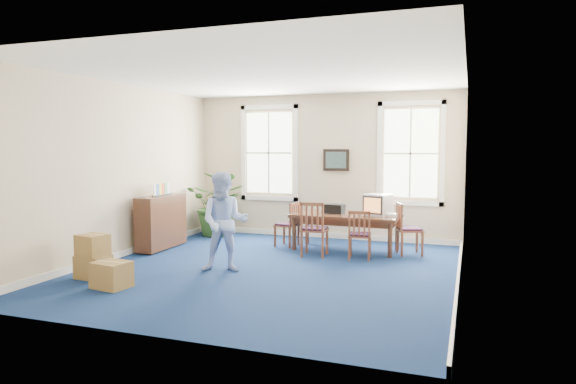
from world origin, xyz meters
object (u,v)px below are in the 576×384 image
(credenza, at_px, (161,223))
(man, at_px, (225,222))
(chair_near_left, at_px, (315,229))
(conference_table, at_px, (346,232))
(potted_plant, at_px, (219,204))
(cardboard_boxes, at_px, (106,255))
(crt_tv, at_px, (378,205))

(credenza, bearing_deg, man, -33.43)
(chair_near_left, height_order, credenza, credenza)
(conference_table, distance_m, credenza, 3.68)
(potted_plant, bearing_deg, cardboard_boxes, -88.53)
(man, height_order, credenza, man)
(credenza, bearing_deg, potted_plant, 76.01)
(crt_tv, distance_m, chair_near_left, 1.36)
(man, distance_m, credenza, 2.43)
(conference_table, distance_m, cardboard_boxes, 4.52)
(crt_tv, relative_size, credenza, 0.37)
(potted_plant, bearing_deg, man, -61.11)
(crt_tv, bearing_deg, chair_near_left, -125.65)
(man, bearing_deg, crt_tv, 31.41)
(conference_table, relative_size, chair_near_left, 2.04)
(man, distance_m, cardboard_boxes, 1.90)
(man, xyz_separation_m, cardboard_boxes, (-1.56, -0.98, -0.46))
(cardboard_boxes, bearing_deg, potted_plant, 91.47)
(crt_tv, xyz_separation_m, credenza, (-4.13, -1.15, -0.40))
(conference_table, height_order, credenza, credenza)
(crt_tv, bearing_deg, man, -112.32)
(crt_tv, height_order, credenza, crt_tv)
(potted_plant, bearing_deg, credenza, -102.48)
(crt_tv, relative_size, cardboard_boxes, 0.39)
(conference_table, bearing_deg, cardboard_boxes, -129.46)
(man, bearing_deg, cardboard_boxes, -165.73)
(chair_near_left, relative_size, cardboard_boxes, 0.81)
(credenza, relative_size, potted_plant, 0.91)
(credenza, relative_size, cardboard_boxes, 1.05)
(potted_plant, relative_size, cardboard_boxes, 1.16)
(chair_near_left, height_order, man, man)
(crt_tv, xyz_separation_m, cardboard_boxes, (-3.64, -3.41, -0.56))
(man, bearing_deg, potted_plant, 100.95)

